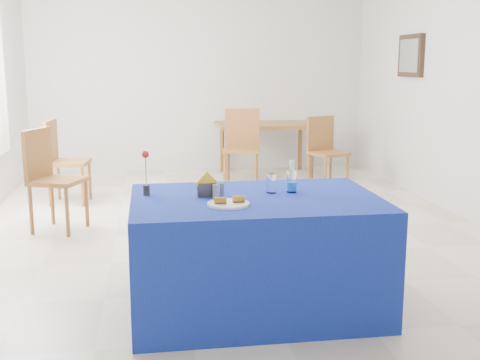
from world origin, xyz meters
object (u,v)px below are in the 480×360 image
water_bottle (292,182)px  chair_bg_left (242,142)px  oak_table (266,129)px  chair_bg_right (325,147)px  plate (228,204)px  blue_table (255,253)px  chair_win_b (61,156)px  chair_win_a (49,172)px

water_bottle → chair_bg_left: (0.26, 3.90, -0.24)m
water_bottle → oak_table: size_ratio=0.15×
water_bottle → chair_bg_right: 3.93m
chair_bg_right → water_bottle: bearing=-130.2°
plate → blue_table: bearing=44.0°
blue_table → chair_bg_right: size_ratio=1.73×
chair_bg_left → chair_win_b: bearing=-151.1°
blue_table → water_bottle: bearing=23.0°
plate → oak_table: 5.13m
plate → chair_win_b: chair_win_b is taller
oak_table → blue_table: bearing=-101.8°
blue_table → chair_bg_left: 4.05m
plate → blue_table: 0.48m
plate → chair_win_a: bearing=121.1°
blue_table → water_bottle: water_bottle is taller
plate → water_bottle: water_bottle is taller
chair_bg_right → chair_bg_left: bearing=148.6°
chair_bg_right → chair_win_b: bearing=167.4°
chair_win_a → chair_bg_right: bearing=-41.3°
chair_bg_left → chair_win_b: size_ratio=1.05×
chair_win_a → water_bottle: bearing=-115.2°
plate → water_bottle: bearing=33.4°
plate → blue_table: size_ratio=0.16×
plate → chair_bg_left: 4.27m
oak_table → chair_bg_left: chair_bg_left is taller
water_bottle → chair_bg_right: size_ratio=0.23×
water_bottle → oak_table: 4.74m
chair_bg_right → chair_win_b: (-3.28, -0.45, 0.02)m
water_bottle → chair_win_b: water_bottle is taller
blue_table → chair_bg_left: size_ratio=1.57×
chair_bg_left → chair_bg_right: chair_bg_left is taller
chair_bg_left → water_bottle: bearing=-81.6°
plate → oak_table: size_ratio=0.18×
blue_table → chair_win_b: bearing=116.7°
water_bottle → oak_table: water_bottle is taller
chair_win_b → chair_win_a: bearing=-170.6°
chair_bg_right → chair_win_a: chair_win_a is taller
water_bottle → blue_table: bearing=-157.0°
water_bottle → chair_win_a: size_ratio=0.22×
blue_table → chair_bg_right: bearing=67.2°
oak_table → chair_bg_left: (-0.47, -0.78, -0.09)m
oak_table → water_bottle: bearing=-98.9°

